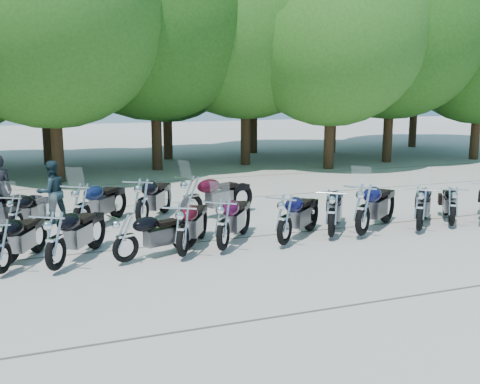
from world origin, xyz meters
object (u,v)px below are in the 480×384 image
object	(u,v)px
motorcycle_6	(223,223)
motorcycle_9	(363,208)
motorcycle_4	(125,237)
rider_1	(52,192)
motorcycle_10	(421,207)
motorcycle_11	(453,205)
motorcycle_15	(15,214)
motorcycle_2	(1,245)
motorcycle_17	(142,201)
motorcycle_8	(332,212)
motorcycle_3	(55,239)
motorcycle_5	(183,228)
motorcycle_7	(285,218)
motorcycle_18	(191,197)
motorcycle_16	(81,206)

from	to	relation	value
motorcycle_6	motorcycle_9	world-z (taller)	motorcycle_9
motorcycle_6	motorcycle_4	bearing A→B (deg)	37.51
motorcycle_4	rider_1	bearing A→B (deg)	-6.55
motorcycle_9	rider_1	xyz separation A→B (m)	(-6.71, 4.16, 0.09)
motorcycle_6	motorcycle_10	size ratio (longest dim) A/B	1.03
motorcycle_11	motorcycle_15	bearing A→B (deg)	19.96
motorcycle_2	motorcycle_17	bearing A→B (deg)	-114.85
motorcycle_8	motorcycle_11	bearing A→B (deg)	-147.38
motorcycle_3	motorcycle_6	world-z (taller)	motorcycle_3
motorcycle_2	motorcycle_4	world-z (taller)	motorcycle_2
motorcycle_5	motorcycle_8	distance (m)	3.62
motorcycle_5	motorcycle_15	bearing A→B (deg)	-13.66
motorcycle_11	motorcycle_17	world-z (taller)	motorcycle_17
motorcycle_6	motorcycle_9	bearing A→B (deg)	-144.52
motorcycle_4	motorcycle_7	size ratio (longest dim) A/B	0.87
motorcycle_3	motorcycle_5	size ratio (longest dim) A/B	1.02
motorcycle_6	rider_1	world-z (taller)	rider_1
motorcycle_10	motorcycle_6	bearing A→B (deg)	41.83
motorcycle_2	motorcycle_4	bearing A→B (deg)	-158.09
motorcycle_8	motorcycle_18	world-z (taller)	motorcycle_18
motorcycle_5	motorcycle_15	xyz separation A→B (m)	(-3.24, 2.99, -0.08)
motorcycle_9	motorcycle_16	bearing A→B (deg)	28.38
motorcycle_3	motorcycle_15	xyz separation A→B (m)	(-0.77, 3.00, -0.09)
motorcycle_4	motorcycle_5	distance (m)	1.16
motorcycle_7	motorcycle_10	size ratio (longest dim) A/B	1.03
motorcycle_11	rider_1	bearing A→B (deg)	11.60
motorcycle_2	motorcycle_15	distance (m)	2.84
motorcycle_6	motorcycle_7	bearing A→B (deg)	-147.43
motorcycle_4	motorcycle_8	xyz separation A→B (m)	(4.77, 0.23, 0.09)
motorcycle_7	motorcycle_11	size ratio (longest dim) A/B	1.12
motorcycle_15	motorcycle_9	bearing A→B (deg)	-172.07
motorcycle_4	motorcycle_9	xyz separation A→B (m)	(5.50, 0.07, 0.15)
motorcycle_9	motorcycle_18	bearing A→B (deg)	11.95
motorcycle_9	motorcycle_3	bearing A→B (deg)	53.12
motorcycle_5	motorcycle_17	size ratio (longest dim) A/B	0.93
motorcycle_9	rider_1	size ratio (longest dim) A/B	1.58
motorcycle_3	motorcycle_11	bearing A→B (deg)	-147.36
motorcycle_8	motorcycle_9	xyz separation A→B (m)	(0.73, -0.16, 0.06)
motorcycle_10	motorcycle_7	bearing A→B (deg)	42.56
motorcycle_18	motorcycle_7	bearing A→B (deg)	-179.47
motorcycle_2	motorcycle_7	world-z (taller)	motorcycle_7
motorcycle_4	motorcycle_15	world-z (taller)	motorcycle_15
motorcycle_10	motorcycle_17	size ratio (longest dim) A/B	0.91
motorcycle_7	motorcycle_16	bearing A→B (deg)	13.17
motorcycle_5	motorcycle_7	size ratio (longest dim) A/B	0.99
motorcycle_4	motorcycle_16	distance (m)	2.80
motorcycle_6	motorcycle_15	world-z (taller)	motorcycle_6
motorcycle_2	motorcycle_8	xyz separation A→B (m)	(7.04, 0.12, 0.05)
motorcycle_8	motorcycle_10	world-z (taller)	motorcycle_8
motorcycle_4	motorcycle_8	distance (m)	4.77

